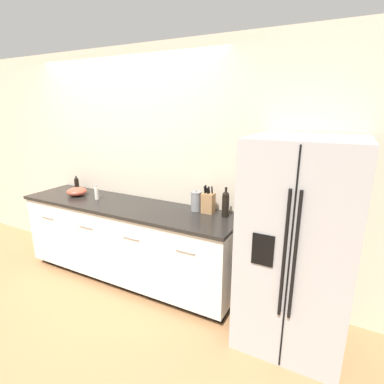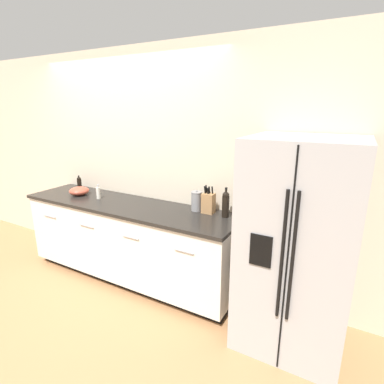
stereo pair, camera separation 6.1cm
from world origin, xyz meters
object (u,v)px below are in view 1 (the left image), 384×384
Objects in this scene: knife_block at (208,203)px; refrigerator at (298,245)px; steel_canister at (196,201)px; mixing_bowl at (77,192)px; soap_dispenser at (97,193)px; wine_bottle at (226,203)px; oil_bottle at (77,183)px.

refrigerator is at bearing -15.14° from knife_block.
mixing_bowl is at bearing -173.04° from steel_canister.
soap_dispenser is (-1.34, -0.18, -0.04)m from knife_block.
knife_block is 0.96× the size of wine_bottle.
soap_dispenser is at bearing -171.14° from steel_canister.
refrigerator is at bearing -13.57° from steel_canister.
wine_bottle is at bearing -4.81° from steel_canister.
knife_block is 1.64× the size of soap_dispenser.
steel_canister is at bearing 166.43° from refrigerator.
soap_dispenser is at bearing -174.09° from wine_bottle.
refrigerator reaches higher than knife_block.
wine_bottle reaches higher than mixing_bowl.
knife_block is at bearing -0.28° from oil_bottle.
knife_block is 1.58× the size of oil_bottle.
oil_bottle is at bearing 179.72° from knife_block.
refrigerator is 2.27m from soap_dispenser.
steel_canister is at bearing 8.86° from soap_dispenser.
knife_block is at bearing -2.83° from steel_canister.
steel_canister is at bearing -0.07° from oil_bottle.
steel_canister is (-0.34, 0.03, -0.03)m from wine_bottle.
soap_dispenser is at bearing -0.16° from mixing_bowl.
refrigerator is 9.67× the size of oil_bottle.
knife_block is 1.88m from oil_bottle.
wine_bottle is at bearing 4.86° from mixing_bowl.
wine_bottle is (-0.73, 0.23, 0.18)m from refrigerator.
wine_bottle is 2.07m from oil_bottle.
oil_bottle is 0.77× the size of mixing_bowl.
refrigerator is 6.12× the size of knife_block.
wine_bottle is 1.26× the size of mixing_bowl.
oil_bottle is (-2.80, 0.26, 0.13)m from refrigerator.
knife_block is 1.31× the size of steel_canister.
wine_bottle is at bearing 162.56° from refrigerator.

